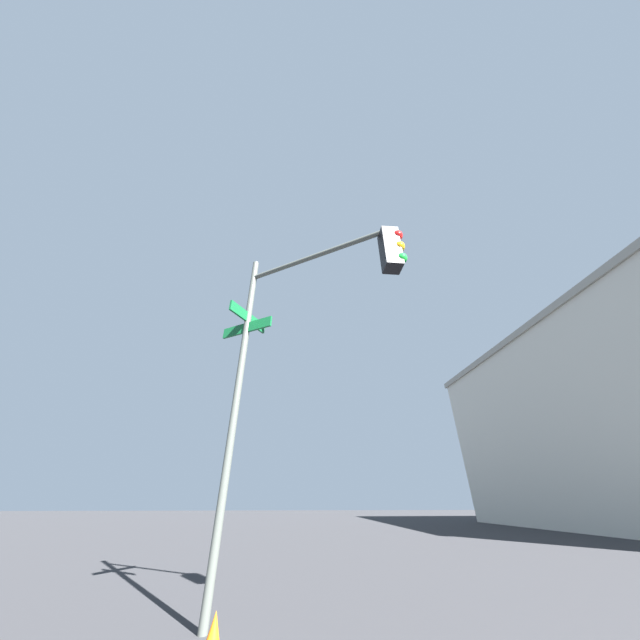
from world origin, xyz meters
name	(u,v)px	position (x,y,z in m)	size (l,w,h in m)	color
traffic_signal_near	(307,315)	(-6.15, -5.73, 4.04)	(2.09, 3.09, 5.70)	#474C47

